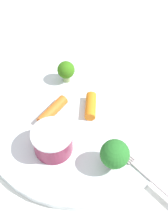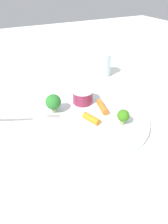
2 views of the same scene
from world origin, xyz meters
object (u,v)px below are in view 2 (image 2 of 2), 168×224
fork (25,117)px  broccoli_floret_0 (123,116)px  carrot_stick_0 (102,107)px  drinking_glass (102,65)px  plate (91,118)px  broccoli_floret_1 (53,102)px  carrot_stick_1 (91,119)px  sauce_cup (83,96)px

fork → broccoli_floret_0: bearing=147.9°
carrot_stick_0 → drinking_glass: size_ratio=0.70×
plate → broccoli_floret_1: bearing=-37.0°
fork → drinking_glass: 0.35m
broccoli_floret_0 → broccoli_floret_1: (0.13, -0.12, 0.01)m
plate → carrot_stick_1: size_ratio=6.33×
plate → broccoli_floret_1: broccoli_floret_1 is taller
plate → broccoli_floret_0: broccoli_floret_0 is taller
fork → plate: bearing=156.3°
plate → sauce_cup: sauce_cup is taller
broccoli_floret_0 → carrot_stick_0: size_ratio=0.69×
broccoli_floret_0 → carrot_stick_1: broccoli_floret_0 is taller
broccoli_floret_0 → carrot_stick_0: 0.08m
plate → carrot_stick_0: 0.04m
plate → sauce_cup: (-0.01, -0.07, 0.03)m
broccoli_floret_1 → fork: 0.08m
sauce_cup → broccoli_floret_0: 0.14m
sauce_cup → drinking_glass: bearing=-135.1°
plate → carrot_stick_1: carrot_stick_1 is taller
carrot_stick_1 → drinking_glass: 0.30m
plate → drinking_glass: (-0.16, -0.22, 0.03)m
broccoli_floret_0 → sauce_cup: bearing=-71.9°
carrot_stick_1 → sauce_cup: bearing=-103.0°
plate → sauce_cup: size_ratio=5.04×
fork → drinking_glass: bearing=-154.1°
plate → broccoli_floret_0: size_ratio=7.43×
plate → fork: bearing=-23.7°
broccoli_floret_0 → drinking_glass: bearing=-111.6°
broccoli_floret_1 → carrot_stick_1: size_ratio=1.10×
broccoli_floret_0 → carrot_stick_1: 0.08m
broccoli_floret_0 → broccoli_floret_1: broccoli_floret_1 is taller
sauce_cup → fork: 0.16m
broccoli_floret_1 → carrot_stick_1: (-0.07, 0.08, -0.02)m
carrot_stick_0 → fork: bearing=-15.9°
broccoli_floret_0 → fork: size_ratio=0.24×
broccoli_floret_0 → carrot_stick_1: bearing=-33.8°
sauce_cup → carrot_stick_0: bearing=118.5°
carrot_stick_0 → sauce_cup: bearing=-61.5°
sauce_cup → fork: bearing=0.1°
sauce_cup → broccoli_floret_1: size_ratio=1.15×
broccoli_floret_1 → carrot_stick_1: broccoli_floret_1 is taller
plate → broccoli_floret_1: (0.08, -0.06, 0.04)m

